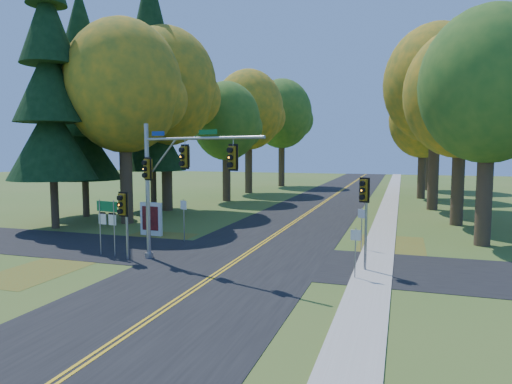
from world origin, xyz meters
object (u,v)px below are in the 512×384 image
(info_kiosk, at_px, (151,219))
(east_signal_pole, at_px, (365,201))
(route_sign_cluster, at_px, (107,217))
(traffic_mast, at_px, (172,174))

(info_kiosk, bearing_deg, east_signal_pole, -14.86)
(route_sign_cluster, relative_size, info_kiosk, 1.37)
(east_signal_pole, bearing_deg, route_sign_cluster, -153.02)
(traffic_mast, xyz_separation_m, info_kiosk, (-4.55, 5.76, -3.12))
(east_signal_pole, relative_size, info_kiosk, 2.01)
(east_signal_pole, height_order, info_kiosk, east_signal_pole)
(info_kiosk, bearing_deg, traffic_mast, -47.43)
(traffic_mast, distance_m, info_kiosk, 7.97)
(east_signal_pole, height_order, route_sign_cluster, east_signal_pole)
(traffic_mast, xyz_separation_m, route_sign_cluster, (-3.79, 0.42, -2.17))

